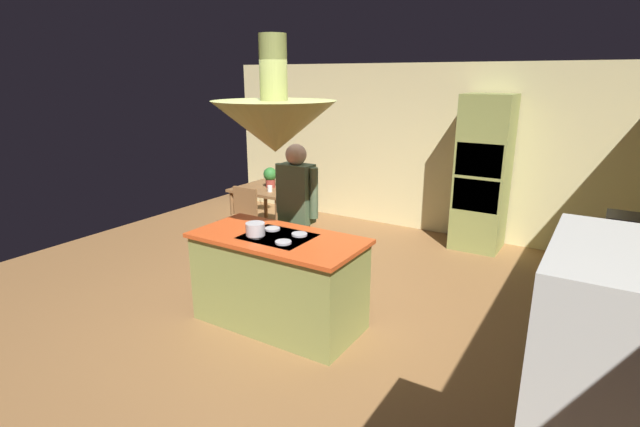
{
  "coord_description": "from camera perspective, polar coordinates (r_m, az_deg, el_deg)",
  "views": [
    {
      "loc": [
        2.57,
        -3.6,
        2.37
      ],
      "look_at": [
        0.1,
        0.4,
        1.0
      ],
      "focal_mm": 26.68,
      "sensor_mm": 36.0,
      "label": 1
    }
  ],
  "objects": [
    {
      "name": "cup_on_table",
      "position": [
        6.86,
        -6.03,
        2.98
      ],
      "size": [
        0.07,
        0.07,
        0.09
      ],
      "primitive_type": "cylinder",
      "color": "white",
      "rests_on": "dining_table"
    },
    {
      "name": "dining_table",
      "position": [
        7.17,
        -5.95,
        2.31
      ],
      "size": [
        0.95,
        0.92,
        0.76
      ],
      "color": "brown",
      "rests_on": "ground"
    },
    {
      "name": "counter_run_right",
      "position": [
        4.62,
        32.51,
        -10.85
      ],
      "size": [
        0.73,
        2.08,
        0.91
      ],
      "color": "#8C934C",
      "rests_on": "ground"
    },
    {
      "name": "wall_back",
      "position": [
        7.58,
        11.65,
        7.62
      ],
      "size": [
        6.8,
        0.1,
        2.55
      ],
      "primitive_type": "cube",
      "color": "beige",
      "rests_on": "ground"
    },
    {
      "name": "chair_by_back_wall",
      "position": [
        7.74,
        -2.86,
        2.28
      ],
      "size": [
        0.4,
        0.4,
        0.87
      ],
      "rotation": [
        0.0,
        0.0,
        3.14
      ],
      "color": "brown",
      "rests_on": "ground"
    },
    {
      "name": "range_hood",
      "position": [
        4.28,
        -5.46,
        10.7
      ],
      "size": [
        1.1,
        1.1,
        1.0
      ],
      "color": "#8C934C"
    },
    {
      "name": "canister_sugar",
      "position": [
        4.11,
        33.6,
        -5.88
      ],
      "size": [
        0.11,
        0.11,
        0.21
      ],
      "primitive_type": "cylinder",
      "color": "#E0B78C",
      "rests_on": "counter_run_right"
    },
    {
      "name": "chair_facing_island",
      "position": [
        6.71,
        -9.45,
        -0.13
      ],
      "size": [
        0.4,
        0.4,
        0.87
      ],
      "color": "brown",
      "rests_on": "ground"
    },
    {
      "name": "cooking_pot_on_cooktop",
      "position": [
        4.48,
        -7.76,
        -1.87
      ],
      "size": [
        0.18,
        0.18,
        0.12
      ],
      "primitive_type": "cylinder",
      "color": "#B2B2B7",
      "rests_on": "kitchen_island"
    },
    {
      "name": "kitchen_island",
      "position": [
        4.67,
        -4.96,
        -7.97
      ],
      "size": [
        1.66,
        0.83,
        0.93
      ],
      "color": "#8C934C",
      "rests_on": "ground"
    },
    {
      "name": "ground",
      "position": [
        5.02,
        -3.45,
        -11.96
      ],
      "size": [
        8.16,
        8.16,
        0.0
      ],
      "primitive_type": "plane",
      "color": "olive"
    },
    {
      "name": "person_at_island",
      "position": [
        5.16,
        -2.8,
        0.44
      ],
      "size": [
        0.53,
        0.22,
        1.68
      ],
      "color": "tan",
      "rests_on": "ground"
    },
    {
      "name": "potted_plant_on_table",
      "position": [
        7.11,
        -5.99,
        4.47
      ],
      "size": [
        0.2,
        0.2,
        0.3
      ],
      "color": "#99382D",
      "rests_on": "dining_table"
    },
    {
      "name": "canister_flour",
      "position": [
        3.94,
        33.62,
        -6.89
      ],
      "size": [
        0.11,
        0.11,
        0.19
      ],
      "primitive_type": "cylinder",
      "color": "silver",
      "rests_on": "counter_run_right"
    },
    {
      "name": "microwave_on_counter",
      "position": [
        5.0,
        33.51,
        -1.86
      ],
      "size": [
        0.46,
        0.36,
        0.28
      ],
      "primitive_type": "cube",
      "color": "#232326",
      "rests_on": "counter_run_right"
    },
    {
      "name": "pendant_light_over_table",
      "position": [
        6.98,
        -6.25,
        11.98
      ],
      "size": [
        0.32,
        0.32,
        0.82
      ],
      "color": "#E0B266"
    },
    {
      "name": "oven_tower",
      "position": [
        6.93,
        18.92,
        4.55
      ],
      "size": [
        0.66,
        0.62,
        2.14
      ],
      "color": "#8C934C",
      "rests_on": "ground"
    },
    {
      "name": "canister_tea",
      "position": [
        4.28,
        33.54,
        -5.23
      ],
      "size": [
        0.11,
        0.11,
        0.18
      ],
      "primitive_type": "cylinder",
      "color": "silver",
      "rests_on": "counter_run_right"
    }
  ]
}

